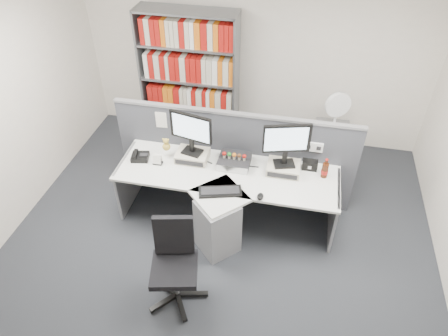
% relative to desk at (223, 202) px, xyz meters
% --- Properties ---
extents(ground, '(5.50, 5.50, 0.00)m').
position_rel_desk_xyz_m(ground, '(0.00, -0.60, -0.46)').
color(ground, '#32343A').
rests_on(ground, ground).
extents(room_shell, '(5.04, 5.54, 2.72)m').
position_rel_desk_xyz_m(room_shell, '(0.00, -0.60, 1.33)').
color(room_shell, white).
rests_on(room_shell, ground).
extents(partition, '(3.00, 0.08, 1.27)m').
position_rel_desk_xyz_m(partition, '(0.00, 0.65, 0.19)').
color(partition, '#45474E').
rests_on(partition, ground).
extents(desk, '(2.60, 1.20, 0.72)m').
position_rel_desk_xyz_m(desk, '(0.00, 0.00, 0.00)').
color(desk, white).
rests_on(desk, ground).
extents(monitor_riser_left, '(0.38, 0.31, 0.10)m').
position_rel_desk_xyz_m(monitor_riser_left, '(-0.46, 0.38, 0.31)').
color(monitor_riser_left, beige).
rests_on(monitor_riser_left, desk).
extents(monitor_riser_right, '(0.38, 0.31, 0.10)m').
position_rel_desk_xyz_m(monitor_riser_right, '(0.64, 0.38, 0.31)').
color(monitor_riser_right, beige).
rests_on(monitor_riser_right, desk).
extents(monitor_left, '(0.52, 0.21, 0.53)m').
position_rel_desk_xyz_m(monitor_left, '(-0.46, 0.38, 0.68)').
color(monitor_left, black).
rests_on(monitor_left, monitor_riser_left).
extents(monitor_right, '(0.52, 0.23, 0.54)m').
position_rel_desk_xyz_m(monitor_right, '(0.64, 0.38, 0.69)').
color(monitor_right, black).
rests_on(monitor_right, monitor_riser_right).
extents(desktop_pc, '(0.37, 0.33, 0.10)m').
position_rel_desk_xyz_m(desktop_pc, '(0.06, 0.38, 0.31)').
color(desktop_pc, black).
rests_on(desktop_pc, desk).
extents(figurines, '(0.29, 0.05, 0.09)m').
position_rel_desk_xyz_m(figurines, '(0.06, 0.37, 0.41)').
color(figurines, beige).
rests_on(figurines, desktop_pc).
extents(keyboard, '(0.50, 0.30, 0.03)m').
position_rel_desk_xyz_m(keyboard, '(-0.00, -0.13, 0.28)').
color(keyboard, black).
rests_on(keyboard, desk).
extents(mouse, '(0.07, 0.11, 0.04)m').
position_rel_desk_xyz_m(mouse, '(0.44, -0.13, 0.29)').
color(mouse, black).
rests_on(mouse, desk).
extents(desk_phone, '(0.23, 0.22, 0.09)m').
position_rel_desk_xyz_m(desk_phone, '(-1.09, 0.25, 0.30)').
color(desk_phone, black).
rests_on(desk_phone, desk).
extents(desk_calendar, '(0.11, 0.08, 0.13)m').
position_rel_desk_xyz_m(desk_calendar, '(-0.84, 0.21, 0.32)').
color(desk_calendar, black).
rests_on(desk_calendar, desk).
extents(plush_toy, '(0.10, 0.10, 0.17)m').
position_rel_desk_xyz_m(plush_toy, '(-0.78, 0.37, 0.44)').
color(plush_toy, gold).
rests_on(plush_toy, monitor_riser_left).
extents(speaker, '(0.18, 0.10, 0.12)m').
position_rel_desk_xyz_m(speaker, '(0.94, 0.49, 0.32)').
color(speaker, black).
rests_on(speaker, desk).
extents(cola_bottle, '(0.08, 0.08, 0.25)m').
position_rel_desk_xyz_m(cola_bottle, '(1.11, 0.38, 0.36)').
color(cola_bottle, '#3F190A').
rests_on(cola_bottle, desk).
extents(shelving_unit, '(1.41, 0.40, 2.00)m').
position_rel_desk_xyz_m(shelving_unit, '(-0.90, 1.85, 0.52)').
color(shelving_unit, slate).
rests_on(shelving_unit, ground).
extents(filing_cabinet, '(0.45, 0.61, 0.70)m').
position_rel_desk_xyz_m(filing_cabinet, '(1.20, 1.40, -0.11)').
color(filing_cabinet, slate).
rests_on(filing_cabinet, ground).
extents(desk_fan, '(0.33, 0.21, 0.57)m').
position_rel_desk_xyz_m(desk_fan, '(1.20, 1.40, 0.60)').
color(desk_fan, white).
rests_on(desk_fan, filing_cabinet).
extents(office_chair, '(0.63, 0.62, 0.95)m').
position_rel_desk_xyz_m(office_chair, '(-0.28, -0.98, 0.05)').
color(office_chair, silver).
rests_on(office_chair, ground).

